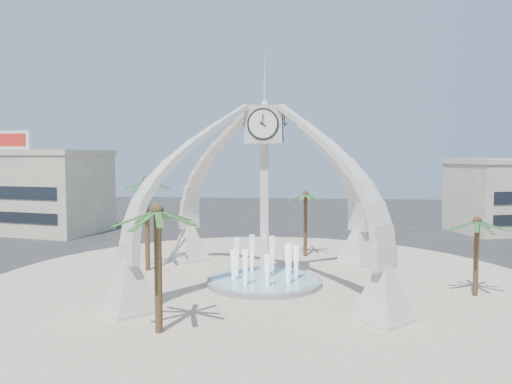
# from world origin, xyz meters

# --- Properties ---
(ground) EXTENTS (140.00, 140.00, 0.00)m
(ground) POSITION_xyz_m (0.00, 0.00, 0.00)
(ground) COLOR #282828
(ground) RESTS_ON ground
(plaza) EXTENTS (40.00, 40.00, 0.06)m
(plaza) POSITION_xyz_m (0.00, 0.00, 0.03)
(plaza) COLOR beige
(plaza) RESTS_ON ground
(clock_tower) EXTENTS (17.94, 17.94, 16.30)m
(clock_tower) POSITION_xyz_m (-0.00, -0.00, 6.49)
(clock_tower) COLOR beige
(clock_tower) RESTS_ON ground
(fountain) EXTENTS (8.00, 8.00, 3.62)m
(fountain) POSITION_xyz_m (0.00, 0.00, 0.29)
(fountain) COLOR gray
(fountain) RESTS_ON ground
(building_nw) EXTENTS (23.75, 13.73, 11.90)m
(building_nw) POSITION_xyz_m (-32.00, 22.00, 4.83)
(building_nw) COLOR beige
(building_nw) RESTS_ON ground
(palm_east) EXTENTS (3.86, 3.86, 5.53)m
(palm_east) POSITION_xyz_m (13.63, -1.49, 4.81)
(palm_east) COLOR brown
(palm_east) RESTS_ON ground
(palm_west) EXTENTS (5.12, 5.12, 7.87)m
(palm_west) POSITION_xyz_m (-9.42, 3.17, 6.98)
(palm_west) COLOR brown
(palm_west) RESTS_ON ground
(palm_north) EXTENTS (4.10, 4.10, 6.26)m
(palm_north) POSITION_xyz_m (2.74, 10.04, 5.51)
(palm_north) COLOR brown
(palm_north) RESTS_ON ground
(palm_south) EXTENTS (5.28, 5.28, 7.06)m
(palm_south) POSITION_xyz_m (-4.46, -10.03, 6.18)
(palm_south) COLOR brown
(palm_south) RESTS_ON ground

